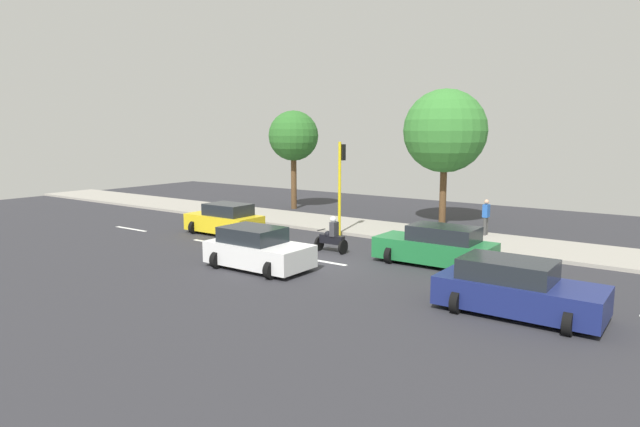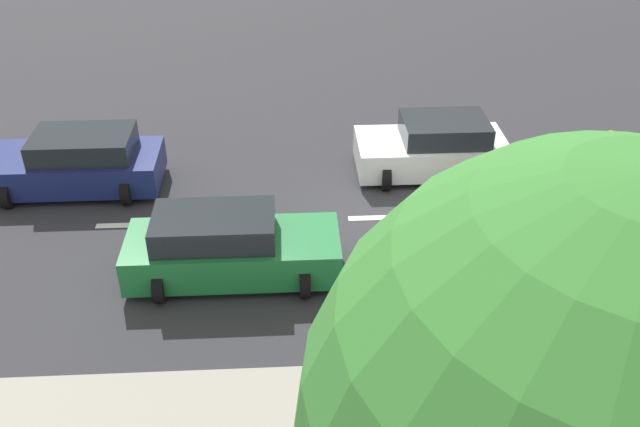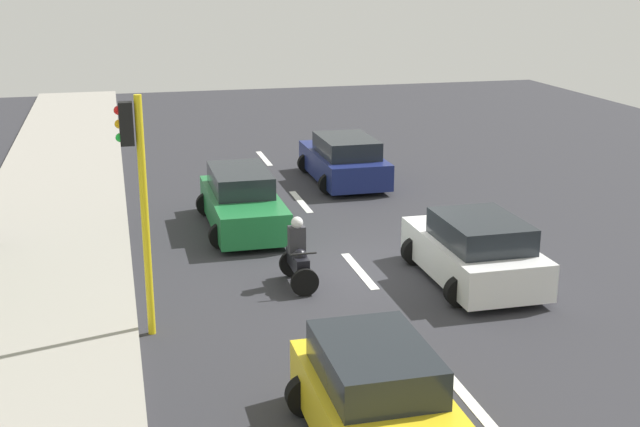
# 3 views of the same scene
# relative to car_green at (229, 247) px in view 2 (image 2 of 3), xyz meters

# --- Properties ---
(ground_plane) EXTENTS (40.00, 60.00, 0.10)m
(ground_plane) POSITION_rel_car_green_xyz_m (-2.05, 3.89, -0.76)
(ground_plane) COLOR #2D2D33
(lane_stripe_north) EXTENTS (0.20, 2.40, 0.01)m
(lane_stripe_north) POSITION_rel_car_green_xyz_m (-2.05, -2.11, -0.71)
(lane_stripe_north) COLOR white
(lane_stripe_north) RESTS_ON ground
(lane_stripe_mid) EXTENTS (0.20, 2.40, 0.01)m
(lane_stripe_mid) POSITION_rel_car_green_xyz_m (-2.05, 3.89, -0.71)
(lane_stripe_mid) COLOR white
(lane_stripe_mid) RESTS_ON ground
(lane_stripe_south) EXTENTS (0.20, 2.40, 0.01)m
(lane_stripe_south) POSITION_rel_car_green_xyz_m (-2.05, 9.89, -0.71)
(lane_stripe_south) COLOR white
(lane_stripe_south) RESTS_ON ground
(car_green) EXTENTS (2.16, 4.44, 1.52)m
(car_green) POSITION_rel_car_green_xyz_m (0.00, 0.00, 0.00)
(car_green) COLOR #1E7238
(car_green) RESTS_ON ground
(car_white) EXTENTS (2.34, 3.92, 1.52)m
(car_white) POSITION_rel_car_green_xyz_m (-4.29, 5.14, -0.00)
(car_white) COLOR white
(car_white) RESTS_ON ground
(car_dark_blue) EXTENTS (2.35, 4.39, 1.52)m
(car_dark_blue) POSITION_rel_car_green_xyz_m (-3.93, -4.08, 0.00)
(car_dark_blue) COLOR navy
(car_dark_blue) RESTS_ON ground
(motorcycle) EXTENTS (0.60, 1.30, 1.53)m
(motorcycle) POSITION_rel_car_green_xyz_m (-0.52, 4.42, -0.07)
(motorcycle) COLOR black
(motorcycle) RESTS_ON ground
(traffic_light_corner) EXTENTS (0.49, 0.24, 4.50)m
(traffic_light_corner) POSITION_rel_car_green_xyz_m (2.79, 6.17, 2.22)
(traffic_light_corner) COLOR yellow
(traffic_light_corner) RESTS_ON ground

